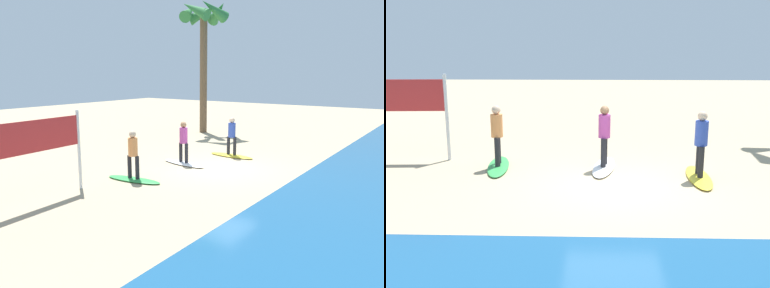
{
  "view_description": "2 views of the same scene",
  "coord_description": "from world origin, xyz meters",
  "views": [
    {
      "loc": [
        12.38,
        7.4,
        3.64
      ],
      "look_at": [
        0.11,
        -1.17,
        0.85
      ],
      "focal_mm": 36.04,
      "sensor_mm": 36.0,
      "label": 1
    },
    {
      "loc": [
        0.57,
        10.21,
        3.4
      ],
      "look_at": [
        0.93,
        -1.38,
        0.71
      ],
      "focal_mm": 41.64,
      "sensor_mm": 36.0,
      "label": 2
    }
  ],
  "objects": [
    {
      "name": "surfboard_yellow",
      "position": [
        -2.15,
        -0.64,
        0.04
      ],
      "size": [
        0.66,
        2.13,
        0.09
      ],
      "primitive_type": "ellipsoid",
      "rotation": [
        0.0,
        0.0,
        1.52
      ],
      "color": "yellow",
      "rests_on": "ground"
    },
    {
      "name": "surfboard_white",
      "position": [
        0.23,
        -1.5,
        0.04
      ],
      "size": [
        0.87,
        2.16,
        0.09
      ],
      "primitive_type": "ellipsoid",
      "rotation": [
        0.0,
        0.0,
        1.42
      ],
      "color": "white",
      "rests_on": "ground"
    },
    {
      "name": "surfer_green",
      "position": [
        3.13,
        -1.49,
        1.04
      ],
      "size": [
        0.32,
        0.46,
        1.64
      ],
      "color": "#232328",
      "rests_on": "surfboard_green"
    },
    {
      "name": "palm_tree",
      "position": [
        -7.29,
        -5.5,
        6.29
      ],
      "size": [
        2.88,
        3.03,
        7.84
      ],
      "color": "brown",
      "rests_on": "ground"
    },
    {
      "name": "ground_plane",
      "position": [
        0.0,
        0.0,
        0.0
      ],
      "size": [
        60.0,
        60.0,
        0.0
      ],
      "primitive_type": "plane",
      "color": "tan"
    },
    {
      "name": "surfboard_green",
      "position": [
        3.13,
        -1.49,
        0.04
      ],
      "size": [
        0.8,
        2.15,
        0.09
      ],
      "primitive_type": "ellipsoid",
      "rotation": [
        0.0,
        0.0,
        1.69
      ],
      "color": "green",
      "rests_on": "ground"
    },
    {
      "name": "surfer_yellow",
      "position": [
        -2.15,
        -0.64,
        1.04
      ],
      "size": [
        0.32,
        0.46,
        1.64
      ],
      "color": "#232328",
      "rests_on": "surfboard_yellow"
    },
    {
      "name": "surfer_white",
      "position": [
        0.23,
        -1.5,
        1.04
      ],
      "size": [
        0.32,
        0.46,
        1.64
      ],
      "color": "#232328",
      "rests_on": "surfboard_white"
    }
  ]
}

